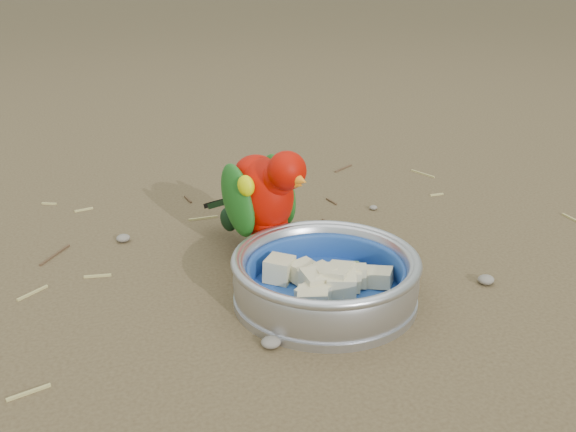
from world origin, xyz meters
name	(u,v)px	position (x,y,z in m)	size (l,w,h in m)	color
ground	(332,276)	(0.00, 0.00, 0.00)	(60.00, 60.00, 0.00)	brown
food_bowl	(325,295)	(-0.03, -0.06, 0.01)	(0.22, 0.22, 0.02)	#B2B2BA
bowl_wall	(325,273)	(-0.03, -0.06, 0.04)	(0.22, 0.22, 0.04)	#B2B2BA
fruit_wedges	(325,279)	(-0.03, -0.06, 0.03)	(0.13, 0.13, 0.03)	beige
lory_parrot	(264,204)	(-0.07, 0.08, 0.08)	(0.09, 0.20, 0.16)	#AB0A00
ground_debris	(354,264)	(0.04, 0.02, 0.00)	(0.90, 0.80, 0.01)	tan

